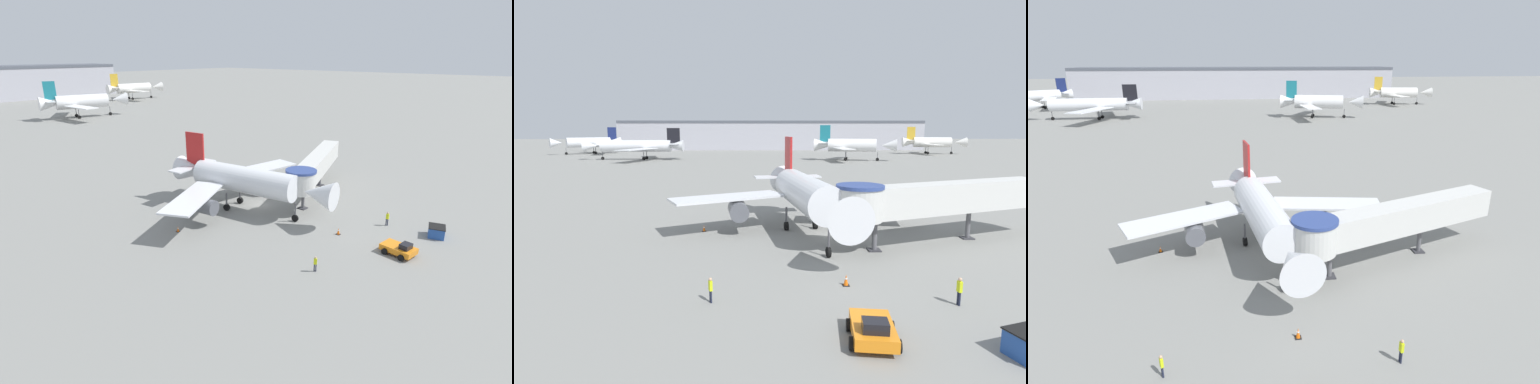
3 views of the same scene
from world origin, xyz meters
TOP-DOWN VIEW (x-y plane):
  - ground_plane at (0.00, 0.00)m, footprint 800.00×800.00m
  - main_airplane at (-2.76, 0.90)m, footprint 27.59×24.35m
  - jet_bridge at (8.78, -3.30)m, footprint 22.28×10.46m
  - pushback_tug_orange at (-1.58, -20.80)m, footprint 2.79×3.68m
  - traffic_cone_apron_front at (-1.60, -19.93)m, footprint 0.40×0.40m
  - traffic_cone_near_nose at (-1.37, -13.40)m, footprint 0.48×0.48m
  - traffic_cone_port_wing at (-13.26, 1.59)m, footprint 0.41×0.41m
  - ground_crew_marshaller at (4.88, -16.66)m, footprint 0.23×0.36m
  - ground_crew_wing_walker at (-10.36, -15.94)m, footprint 0.30×0.36m
  - background_jet_navy_tail at (-81.32, 135.67)m, footprint 25.85×28.01m
  - background_jet_gold_tail at (66.08, 132.17)m, footprint 26.78×26.43m
  - background_jet_black_tail at (-50.30, 101.85)m, footprint 34.45×37.59m
  - background_jet_teal_tail at (23.34, 96.60)m, footprint 27.61×29.68m
  - terminal_building at (-1.83, 175.00)m, footprint 155.90×21.45m

SIDE VIEW (x-z plane):
  - ground_plane at x=0.00m, z-range 0.00..0.00m
  - traffic_cone_apron_front at x=-1.60m, z-range -0.02..0.65m
  - traffic_cone_port_wing at x=-13.26m, z-range -0.02..0.67m
  - traffic_cone_near_nose at x=-1.37m, z-range -0.02..0.78m
  - pushback_tug_orange at x=-1.58m, z-range -0.07..1.43m
  - ground_crew_wing_walker at x=-10.36m, z-range 0.13..1.75m
  - ground_crew_marshaller at x=4.88m, z-range 0.14..1.91m
  - main_airplane at x=-2.76m, z-range -0.75..9.02m
  - jet_bridge at x=8.78m, z-range 1.31..7.30m
  - background_jet_black_tail at x=-50.30m, z-range -0.69..10.36m
  - background_jet_navy_tail at x=-81.32m, z-range -0.72..10.75m
  - background_jet_gold_tail at x=66.08m, z-range -0.73..10.90m
  - background_jet_teal_tail at x=23.34m, z-range -0.77..11.26m
  - terminal_building at x=-1.83m, z-range 0.01..14.93m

